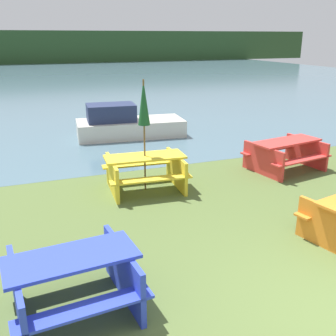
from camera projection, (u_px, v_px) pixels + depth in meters
name	position (u px, v px, depth m)	size (l,w,h in m)	color
water	(59.00, 78.00, 32.50)	(60.00, 50.00, 0.00)	slate
far_treeline	(39.00, 47.00, 49.55)	(80.00, 1.60, 4.00)	#284723
picnic_table_blue	(73.00, 279.00, 4.80)	(1.68, 1.51, 0.78)	blue
picnic_table_yellow	(145.00, 169.00, 8.73)	(1.85, 1.51, 0.79)	yellow
picnic_table_red	(286.00, 152.00, 10.05)	(2.03, 1.66, 0.77)	red
umbrella_darkgreen	(144.00, 104.00, 8.26)	(0.26, 0.26, 2.44)	brown
boat	(126.00, 124.00, 13.43)	(3.73, 1.86, 1.13)	beige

